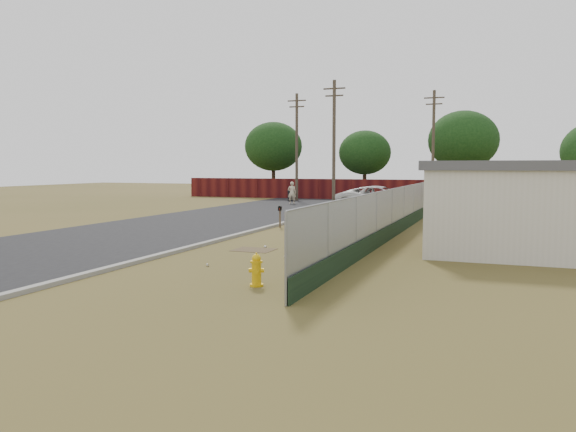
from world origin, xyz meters
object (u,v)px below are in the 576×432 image
at_px(pickup_truck, 381,198).
at_px(pedestrian, 292,193).
at_px(mailbox, 280,210).
at_px(trash_bin, 291,196).
at_px(fire_hydrant, 256,271).

height_order(pickup_truck, pedestrian, pedestrian).
height_order(mailbox, trash_bin, mailbox).
relative_size(mailbox, trash_bin, 1.17).
bearing_deg(trash_bin, mailbox, -71.03).
bearing_deg(fire_hydrant, pedestrian, 108.77).
height_order(mailbox, pickup_truck, pickup_truck).
relative_size(pickup_truck, trash_bin, 6.48).
bearing_deg(trash_bin, pickup_truck, -38.35).
height_order(fire_hydrant, mailbox, mailbox).
relative_size(pedestrian, trash_bin, 1.93).
relative_size(mailbox, pickup_truck, 0.18).
relative_size(pickup_truck, pedestrian, 3.36).
distance_m(fire_hydrant, mailbox, 13.17).
xyz_separation_m(fire_hydrant, pedestrian, (-9.63, 28.33, 0.48)).
bearing_deg(mailbox, fire_hydrant, -70.85).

